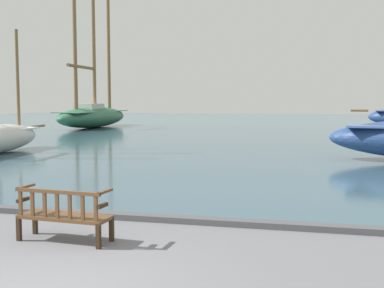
% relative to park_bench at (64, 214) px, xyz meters
% --- Properties ---
extents(harbor_water, '(100.00, 80.00, 0.08)m').
position_rel_park_bench_xyz_m(harbor_water, '(0.75, 41.87, -0.43)').
color(harbor_water, '#385666').
rests_on(harbor_water, ground).
extents(quay_edge_kerb, '(40.00, 0.30, 0.12)m').
position_rel_park_bench_xyz_m(quay_edge_kerb, '(0.75, 1.72, -0.41)').
color(quay_edge_kerb, '#4C4C50').
rests_on(quay_edge_kerb, ground).
extents(park_bench, '(1.64, 0.64, 0.92)m').
position_rel_park_bench_xyz_m(park_bench, '(0.00, 0.00, 0.00)').
color(park_bench, '#322113').
rests_on(park_bench, ground).
extents(sailboat_distant_harbor, '(3.23, 11.90, 16.42)m').
position_rel_park_bench_xyz_m(sailboat_distant_harbor, '(-14.39, 32.16, 0.92)').
color(sailboat_distant_harbor, '#2D6647').
rests_on(sailboat_distant_harbor, harbor_water).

